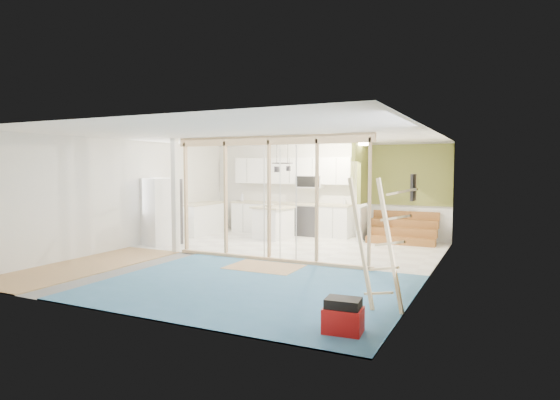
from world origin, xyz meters
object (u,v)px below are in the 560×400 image
at_px(ladder, 379,244).
at_px(toolbox, 343,317).
at_px(fridge, 160,212).
at_px(island, 273,223).

bearing_deg(ladder, toolbox, -83.91).
height_order(fridge, island, fridge).
bearing_deg(fridge, ladder, -7.04).
xyz_separation_m(toolbox, ladder, (0.16, 1.04, 0.72)).
bearing_deg(ladder, island, 143.89).
bearing_deg(ladder, fridge, 169.22).
xyz_separation_m(island, ladder, (4.11, -5.06, 0.47)).
distance_m(fridge, ladder, 6.91).
height_order(island, toolbox, island).
relative_size(fridge, ladder, 0.94).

